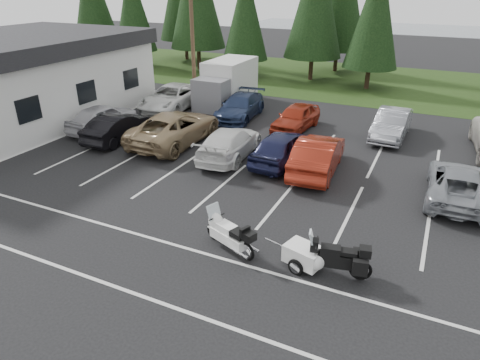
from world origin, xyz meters
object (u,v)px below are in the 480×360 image
at_px(utility_pole, 192,33).
at_px(car_near_0, 103,117).
at_px(car_near_1, 118,127).
at_px(car_far_1, 240,107).
at_px(box_truck, 224,84).
at_px(car_near_5, 318,155).
at_px(car_far_0, 172,97).
at_px(adventure_motorcycle, 336,255).
at_px(building, 9,80).
at_px(car_far_3, 392,124).
at_px(car_far_2, 296,117).
at_px(cargo_trailer, 304,257).
at_px(car_near_3, 230,143).
at_px(car_near_2, 175,128).
at_px(car_near_4, 283,147).
at_px(car_near_6, 459,183).
at_px(touring_motorcycle, 229,231).

bearing_deg(utility_pole, car_near_0, -102.90).
relative_size(car_near_1, car_far_1, 0.88).
relative_size(utility_pole, box_truck, 1.61).
xyz_separation_m(car_near_5, car_far_0, (-11.63, 5.85, -0.03)).
bearing_deg(adventure_motorcycle, utility_pole, 120.81).
xyz_separation_m(building, car_far_3, (21.33, 6.44, -1.69)).
relative_size(utility_pole, car_far_2, 2.12).
xyz_separation_m(car_far_1, car_far_2, (3.85, -0.63, -0.00)).
xyz_separation_m(car_far_3, cargo_trailer, (-0.70, -13.26, -0.38)).
xyz_separation_m(car_near_1, cargo_trailer, (12.45, -6.52, -0.35)).
bearing_deg(adventure_motorcycle, car_near_1, 142.33).
bearing_deg(car_far_2, car_near_5, -57.88).
bearing_deg(car_near_3, car_far_1, -73.84).
bearing_deg(car_near_2, car_far_0, -54.92).
bearing_deg(cargo_trailer, car_near_4, 130.33).
xyz_separation_m(car_near_3, car_far_1, (-2.29, 5.99, 0.01)).
xyz_separation_m(car_far_0, adventure_motorcycle, (14.20, -12.93, -0.06)).
distance_m(car_far_1, car_far_2, 3.91).
bearing_deg(cargo_trailer, car_near_0, 167.99).
bearing_deg(car_near_0, car_near_5, 179.65).
bearing_deg(car_near_4, car_near_5, 172.26).
xyz_separation_m(car_near_5, car_far_1, (-6.64, 5.89, -0.09)).
xyz_separation_m(utility_pole, car_near_6, (16.72, -7.97, -4.02)).
distance_m(building, car_near_3, 14.74).
bearing_deg(car_far_0, utility_pole, 67.91).
relative_size(car_near_5, car_far_2, 1.16).
bearing_deg(utility_pole, car_near_6, -25.48).
distance_m(car_far_2, touring_motorcycle, 12.59).
height_order(car_near_6, car_far_1, car_far_1).
bearing_deg(car_far_0, car_far_2, -7.46).
distance_m(car_near_0, car_far_0, 5.56).
relative_size(utility_pole, adventure_motorcycle, 3.81).
xyz_separation_m(car_near_2, cargo_trailer, (9.47, -7.51, -0.46)).
bearing_deg(car_near_0, car_far_0, -99.51).
bearing_deg(car_near_6, cargo_trailer, 58.01).
xyz_separation_m(car_near_5, adventure_motorcycle, (2.58, -7.08, -0.09)).
xyz_separation_m(building, touring_motorcycle, (18.19, -6.92, -1.78)).
bearing_deg(car_far_0, car_far_1, -3.18).
relative_size(car_near_3, cargo_trailer, 3.05).
height_order(building, car_far_2, building).
xyz_separation_m(box_truck, cargo_trailer, (10.63, -15.32, -1.08)).
distance_m(car_near_0, car_near_5, 12.68).
relative_size(car_near_5, adventure_motorcycle, 2.08).
distance_m(car_near_6, car_far_0, 18.39).
relative_size(building, car_near_4, 3.43).
relative_size(box_truck, adventure_motorcycle, 2.37).
height_order(car_near_2, touring_motorcycle, car_near_2).
distance_m(car_near_6, cargo_trailer, 7.98).
relative_size(car_near_1, cargo_trailer, 2.72).
height_order(car_far_1, touring_motorcycle, car_far_1).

